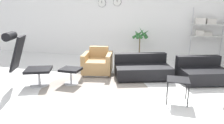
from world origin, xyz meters
name	(u,v)px	position (x,y,z in m)	size (l,w,h in m)	color
ground_plane	(108,86)	(0.00, 0.00, 0.00)	(12.00, 12.00, 0.00)	white
wall_back	(131,21)	(0.00, 3.04, 1.40)	(12.00, 0.09, 2.80)	white
round_rug	(95,88)	(-0.24, -0.22, 0.00)	(2.47, 2.47, 0.01)	gray
lounge_chair	(24,56)	(-1.86, -0.49, 0.72)	(1.05, 0.83, 1.28)	#BCBCC1
ottoman	(71,72)	(-0.90, -0.08, 0.29)	(0.47, 0.40, 0.39)	#BCBCC1
armchair_red	(98,64)	(-0.57, 0.93, 0.28)	(0.94, 0.99, 0.73)	silver
couch_low	(142,69)	(0.70, 0.88, 0.22)	(1.62, 1.27, 0.61)	black
couch_second	(202,73)	(2.19, 0.95, 0.22)	(1.35, 1.17, 0.61)	black
side_table	(178,82)	(1.54, -0.44, 0.41)	(0.41, 0.41, 0.46)	black
potted_plant	(140,47)	(0.40, 2.59, 0.53)	(0.61, 0.62, 1.24)	silver
shelf_unit	(205,28)	(2.43, 2.75, 1.22)	(0.99, 0.28, 1.85)	#BCBCC1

